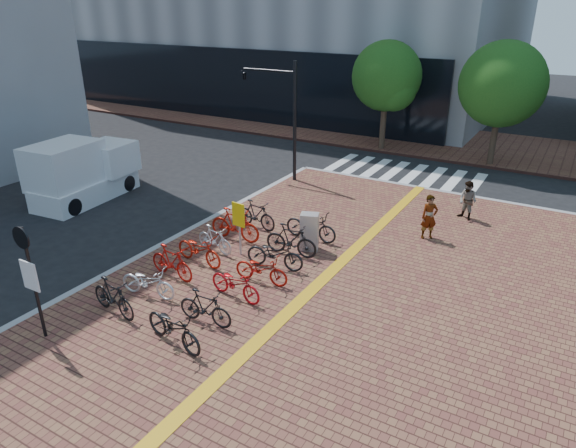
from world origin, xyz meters
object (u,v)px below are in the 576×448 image
Objects in this scene: bike_1 at (148,282)px; bike_9 at (235,283)px; bike_12 at (291,240)px; notice_sign at (29,269)px; utility_box at (309,232)px; traffic_light_pole at (271,97)px; pedestrian_b at (468,201)px; bike_3 at (199,249)px; bike_10 at (261,269)px; bike_0 at (113,297)px; bike_2 at (172,262)px; bike_8 at (205,307)px; yellow_sign at (239,219)px; bike_6 at (256,215)px; bike_7 at (174,327)px; bike_5 at (235,225)px; bike_11 at (275,253)px; pedestrian_a at (429,217)px; box_truck at (82,172)px; bike_4 at (215,239)px; bike_13 at (311,226)px.

bike_9 is (2.20, 1.19, 0.01)m from bike_1.
notice_sign is at bearing 151.50° from bike_12.
bike_1 is 5.61m from utility_box.
traffic_light_pole is at bearing 32.81° from bike_9.
bike_3 is at bearing -104.89° from pedestrian_b.
bike_0 is at bearing 139.22° from bike_10.
bike_2 reaches higher than bike_9.
bike_1 is 1.35× the size of utility_box.
yellow_sign is at bearing 18.97° from bike_8.
traffic_light_pole is at bearing 98.05° from notice_sign.
yellow_sign is 0.34× the size of traffic_light_pole.
yellow_sign is (-1.48, -0.85, 0.73)m from bike_12.
bike_3 is at bearing -172.56° from bike_6.
bike_12 is at bearing -114.42° from utility_box.
bike_6 is 0.97× the size of bike_12.
traffic_light_pole reaches higher than pedestrian_b.
bike_10 is at bearing 7.14° from bike_7.
bike_10 is at bearing -1.92° from bike_9.
bike_2 is 0.89× the size of bike_5.
notice_sign is (-1.62, -6.26, 0.64)m from yellow_sign.
bike_6 reaches higher than bike_11.
yellow_sign is (0.90, 2.30, 0.76)m from bike_2.
pedestrian_a reaches higher than bike_3.
bike_6 is 7.31m from bike_7.
bike_11 is 1.25× the size of pedestrian_b.
bike_10 is 2.17m from yellow_sign.
yellow_sign is 9.10m from box_truck.
bike_1 is (0.14, 1.14, -0.06)m from bike_0.
bike_7 is at bearing 172.40° from bike_8.
utility_box is 10.83m from box_truck.
bike_11 reaches higher than bike_3.
bike_1 is at bearing 124.37° from bike_9.
bike_0 is 0.93× the size of bike_3.
bike_5 is 1.21× the size of bike_8.
notice_sign reaches higher than utility_box.
bike_3 is 1.06× the size of bike_6.
bike_0 is 1.12× the size of bike_4.
bike_10 is at bearing -5.48° from bike_8.
bike_5 is 0.98× the size of bike_13.
notice_sign is at bearing 148.15° from bike_9.
pedestrian_a is 12.68m from notice_sign.
bike_6 is at bearing -6.75° from bike_5.
bike_5 is 3.19m from bike_10.
utility_box reaches higher than bike_8.
bike_10 is 0.95× the size of bike_12.
bike_1 is 9.82m from pedestrian_a.
bike_10 is at bearing -28.13° from bike_0.
bike_1 is 0.58× the size of notice_sign.
bike_3 is 2.51m from bike_9.
pedestrian_b is at bearing -31.88° from bike_10.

